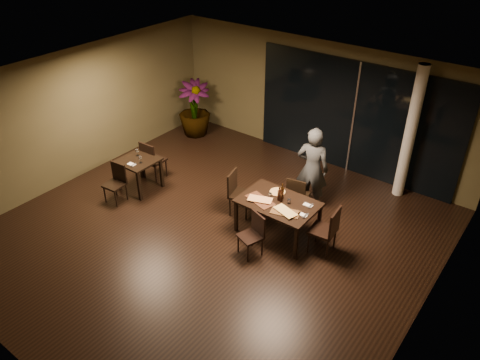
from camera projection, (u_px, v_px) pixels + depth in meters
name	position (u px, v px, depth m)	size (l,w,h in m)	color
ground	(213.00, 233.00, 9.37)	(8.00, 8.00, 0.00)	black
wall_back	(318.00, 101.00, 11.32)	(8.00, 0.10, 3.00)	#494226
wall_front	(1.00, 301.00, 5.84)	(8.00, 0.10, 3.00)	#494226
wall_left	(75.00, 115.00, 10.65)	(0.10, 8.00, 3.00)	#494226
wall_right	(433.00, 259.00, 6.50)	(0.10, 8.00, 3.00)	#494226
ceiling	(208.00, 91.00, 7.77)	(8.00, 8.00, 0.04)	silver
window_panel	(354.00, 119.00, 10.82)	(5.00, 0.06, 2.70)	black
column	(410.00, 134.00, 9.82)	(0.24, 0.24, 3.00)	silver
main_table	(278.00, 205.00, 9.04)	(1.50, 1.00, 0.75)	black
side_table	(139.00, 165.00, 10.47)	(0.80, 0.80, 0.75)	black
chair_main_far	(297.00, 194.00, 9.68)	(0.48, 0.48, 0.90)	black
chair_main_near	(254.00, 232.00, 8.64)	(0.50, 0.50, 0.85)	black
chair_main_left	(238.00, 191.00, 9.72)	(0.55, 0.55, 0.97)	black
chair_main_right	(328.00, 228.00, 8.61)	(0.50, 0.50, 0.99)	black
chair_side_far	(151.00, 159.00, 10.87)	(0.47, 0.47, 0.97)	black
chair_side_near	(116.00, 180.00, 10.16)	(0.44, 0.44, 0.87)	black
diner	(312.00, 169.00, 9.71)	(0.63, 0.42, 1.86)	#2F3234
potted_plant	(194.00, 109.00, 12.78)	(0.84, 0.84, 1.53)	#1C521B
pizza_board_left	(260.00, 200.00, 9.03)	(0.60, 0.30, 0.01)	#422315
pizza_board_right	(285.00, 212.00, 8.70)	(0.54, 0.27, 0.01)	#4F3219
oblong_pizza_left	(260.00, 200.00, 9.03)	(0.45, 0.21, 0.02)	maroon
oblong_pizza_right	(285.00, 211.00, 8.69)	(0.44, 0.20, 0.02)	#69090A
round_pizza	(278.00, 192.00, 9.28)	(0.31, 0.31, 0.01)	red
bottle_a	(279.00, 194.00, 8.98)	(0.06, 0.06, 0.29)	black
bottle_b	(281.00, 195.00, 8.95)	(0.06, 0.06, 0.28)	black
bottle_c	(282.00, 191.00, 9.01)	(0.07, 0.07, 0.34)	black
tumbler_left	(270.00, 195.00, 9.12)	(0.07, 0.07, 0.08)	white
tumbler_right	(289.00, 201.00, 8.95)	(0.07, 0.07, 0.08)	white
napkin_near	(303.00, 215.00, 8.63)	(0.18, 0.10, 0.01)	white
napkin_far	(308.00, 205.00, 8.90)	(0.18, 0.10, 0.01)	white
wine_glass_a	(137.00, 152.00, 10.52)	(0.07, 0.07, 0.16)	white
wine_glass_b	(140.00, 159.00, 10.25)	(0.07, 0.07, 0.16)	white
side_napkin	(131.00, 164.00, 10.21)	(0.18, 0.11, 0.01)	white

